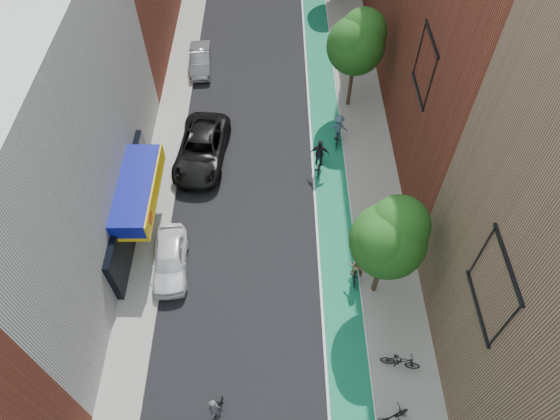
{
  "coord_description": "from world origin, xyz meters",
  "views": [
    {
      "loc": [
        0.86,
        -2.08,
        22.1
      ],
      "look_at": [
        0.99,
        13.96,
        1.5
      ],
      "focal_mm": 32.0,
      "sensor_mm": 36.0,
      "label": 1
    }
  ],
  "objects_px": {
    "parked_car_white": "(170,259)",
    "cyclist_lane_near": "(355,267)",
    "cyclist_lane_mid": "(319,159)",
    "cyclist_lane_far": "(338,131)",
    "parked_car_silver": "(200,60)",
    "cyclist_lead": "(215,413)",
    "parked_car_black": "(202,149)"
  },
  "relations": [
    {
      "from": "parked_car_white",
      "to": "parked_car_silver",
      "type": "xyz_separation_m",
      "value": [
        0.0,
        16.78,
        -0.05
      ]
    },
    {
      "from": "cyclist_lane_mid",
      "to": "cyclist_lane_far",
      "type": "xyz_separation_m",
      "value": [
        1.28,
        2.33,
        0.05
      ]
    },
    {
      "from": "cyclist_lead",
      "to": "cyclist_lane_mid",
      "type": "height_order",
      "value": "cyclist_lane_mid"
    },
    {
      "from": "cyclist_lane_mid",
      "to": "cyclist_lane_far",
      "type": "bearing_deg",
      "value": -108.66
    },
    {
      "from": "parked_car_white",
      "to": "cyclist_lane_near",
      "type": "distance_m",
      "value": 9.33
    },
    {
      "from": "parked_car_black",
      "to": "cyclist_lane_far",
      "type": "relative_size",
      "value": 2.93
    },
    {
      "from": "parked_car_silver",
      "to": "cyclist_lane_far",
      "type": "height_order",
      "value": "cyclist_lane_far"
    },
    {
      "from": "parked_car_black",
      "to": "cyclist_lane_far",
      "type": "bearing_deg",
      "value": 14.72
    },
    {
      "from": "parked_car_silver",
      "to": "cyclist_lead",
      "type": "bearing_deg",
      "value": -87.43
    },
    {
      "from": "parked_car_silver",
      "to": "cyclist_lane_far",
      "type": "xyz_separation_m",
      "value": [
        9.21,
        -7.68,
        0.26
      ]
    },
    {
      "from": "cyclist_lane_far",
      "to": "parked_car_silver",
      "type": "bearing_deg",
      "value": -30.42
    },
    {
      "from": "parked_car_white",
      "to": "cyclist_lead",
      "type": "relative_size",
      "value": 2.16
    },
    {
      "from": "cyclist_lead",
      "to": "cyclist_lane_mid",
      "type": "bearing_deg",
      "value": -95.86
    },
    {
      "from": "cyclist_lead",
      "to": "cyclist_lane_mid",
      "type": "xyz_separation_m",
      "value": [
        5.1,
        14.26,
        0.23
      ]
    },
    {
      "from": "parked_car_black",
      "to": "cyclist_lane_mid",
      "type": "bearing_deg",
      "value": -2.41
    },
    {
      "from": "parked_car_black",
      "to": "cyclist_lane_far",
      "type": "height_order",
      "value": "cyclist_lane_far"
    },
    {
      "from": "parked_car_white",
      "to": "cyclist_lane_far",
      "type": "bearing_deg",
      "value": 39.65
    },
    {
      "from": "parked_car_white",
      "to": "cyclist_lead",
      "type": "height_order",
      "value": "cyclist_lead"
    },
    {
      "from": "parked_car_silver",
      "to": "cyclist_lane_mid",
      "type": "xyz_separation_m",
      "value": [
        7.94,
        -10.01,
        0.21
      ]
    },
    {
      "from": "parked_car_silver",
      "to": "cyclist_lane_near",
      "type": "xyz_separation_m",
      "value": [
        9.3,
        -17.44,
        0.25
      ]
    },
    {
      "from": "parked_car_white",
      "to": "cyclist_lane_near",
      "type": "bearing_deg",
      "value": -9.05
    },
    {
      "from": "cyclist_lane_near",
      "to": "cyclist_lead",
      "type": "bearing_deg",
      "value": 51.49
    },
    {
      "from": "cyclist_lane_near",
      "to": "cyclist_lane_mid",
      "type": "distance_m",
      "value": 7.56
    },
    {
      "from": "parked_car_white",
      "to": "parked_car_black",
      "type": "distance_m",
      "value": 7.74
    },
    {
      "from": "cyclist_lane_far",
      "to": "cyclist_lane_near",
      "type": "bearing_deg",
      "value": 99.9
    },
    {
      "from": "parked_car_white",
      "to": "parked_car_black",
      "type": "height_order",
      "value": "parked_car_black"
    },
    {
      "from": "parked_car_white",
      "to": "cyclist_lane_mid",
      "type": "distance_m",
      "value": 10.44
    },
    {
      "from": "parked_car_black",
      "to": "parked_car_silver",
      "type": "distance_m",
      "value": 9.14
    },
    {
      "from": "cyclist_lead",
      "to": "cyclist_lane_mid",
      "type": "distance_m",
      "value": 15.14
    },
    {
      "from": "cyclist_lane_far",
      "to": "cyclist_lane_mid",
      "type": "bearing_deg",
      "value": 70.65
    },
    {
      "from": "cyclist_lane_far",
      "to": "parked_car_white",
      "type": "bearing_deg",
      "value": 54.05
    },
    {
      "from": "parked_car_white",
      "to": "cyclist_lane_near",
      "type": "xyz_separation_m",
      "value": [
        9.3,
        -0.66,
        0.21
      ]
    }
  ]
}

